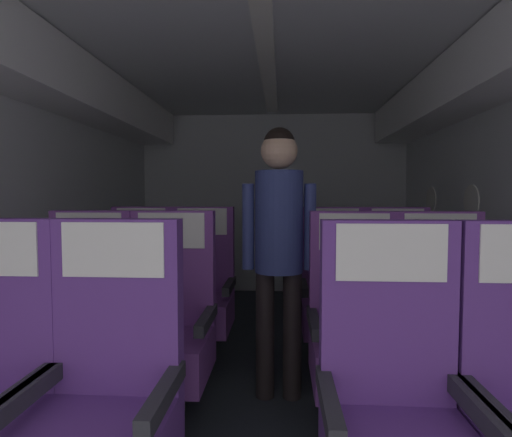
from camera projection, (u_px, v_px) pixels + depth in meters
name	position (u px, v px, depth m)	size (l,w,h in m)	color
ground	(263.00, 391.00, 2.55)	(3.51, 5.70, 0.02)	#23282D
fuselage_shell	(265.00, 130.00, 2.70)	(3.39, 5.35, 2.25)	silver
seat_a_left_aisle	(105.00, 406.00, 1.43)	(0.50, 0.50, 1.11)	#38383D
seat_a_right_window	(396.00, 417.00, 1.36)	(0.50, 0.50, 1.11)	#38383D
seat_b_left_window	(83.00, 328.00, 2.27)	(0.50, 0.50, 1.11)	#38383D
seat_b_left_aisle	(168.00, 329.00, 2.26)	(0.50, 0.50, 1.11)	#38383D
seat_b_right_aisle	(444.00, 335.00, 2.16)	(0.50, 0.50, 1.11)	#38383D
seat_b_right_window	(356.00, 334.00, 2.18)	(0.50, 0.50, 1.11)	#38383D
seat_c_left_window	(138.00, 293.00, 3.09)	(0.50, 0.50, 1.11)	#38383D
seat_c_left_aisle	(200.00, 294.00, 3.06)	(0.50, 0.50, 1.11)	#38383D
seat_c_right_aisle	(400.00, 297.00, 2.98)	(0.50, 0.50, 1.11)	#38383D
seat_c_right_window	(334.00, 296.00, 3.01)	(0.50, 0.50, 1.11)	#38383D
flight_attendant	(279.00, 233.00, 2.41)	(0.43, 0.28, 1.59)	black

